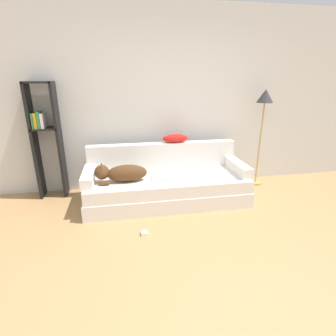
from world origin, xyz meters
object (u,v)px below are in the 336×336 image
at_px(laptop, 163,177).
at_px(floor_lamp, 264,107).
at_px(couch, 167,189).
at_px(throw_pillow, 175,138).
at_px(power_adapter, 144,233).
at_px(bookshelf, 46,135).
at_px(dog, 121,173).

relative_size(laptop, floor_lamp, 0.21).
height_order(couch, throw_pillow, throw_pillow).
bearing_deg(power_adapter, throw_pillow, 63.05).
height_order(throw_pillow, bookshelf, bookshelf).
xyz_separation_m(throw_pillow, power_adapter, (-0.59, -1.17, -0.81)).
bearing_deg(laptop, floor_lamp, 20.08).
bearing_deg(floor_lamp, laptop, -164.02).
xyz_separation_m(bookshelf, power_adapter, (1.24, -1.29, -0.90)).
distance_m(dog, laptop, 0.57).
distance_m(laptop, bookshelf, 1.75).
bearing_deg(laptop, dog, -173.79).
distance_m(couch, dog, 0.71).
bearing_deg(couch, floor_lamp, 14.12).
distance_m(couch, floor_lamp, 1.95).
xyz_separation_m(couch, floor_lamp, (1.58, 0.40, 1.07)).
relative_size(dog, power_adapter, 9.72).
xyz_separation_m(throw_pillow, bookshelf, (-1.83, 0.12, 0.09)).
distance_m(bookshelf, power_adapter, 2.00).
height_order(laptop, floor_lamp, floor_lamp).
relative_size(dog, throw_pillow, 1.79).
height_order(couch, power_adapter, couch).
bearing_deg(dog, bookshelf, 149.83).
xyz_separation_m(dog, laptop, (0.56, 0.02, -0.11)).
bearing_deg(couch, laptop, -131.89).
distance_m(couch, laptop, 0.23).
xyz_separation_m(laptop, bookshelf, (-1.57, 0.57, 0.52)).
height_order(couch, dog, dog).
distance_m(dog, power_adapter, 0.88).
xyz_separation_m(couch, laptop, (-0.07, -0.07, 0.20)).
height_order(dog, throw_pillow, throw_pillow).
height_order(bookshelf, floor_lamp, bookshelf).
xyz_separation_m(bookshelf, floor_lamp, (3.22, -0.10, 0.35)).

